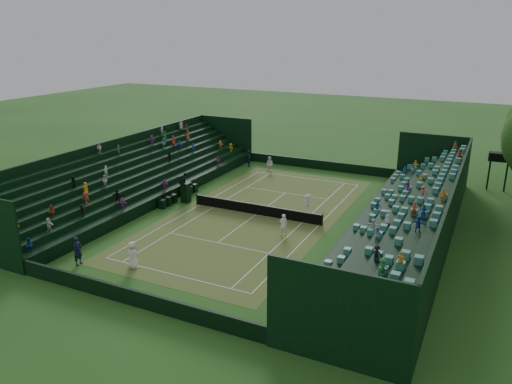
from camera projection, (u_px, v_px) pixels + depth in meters
ground at (256, 215)px, 41.54m from camera, size 160.00×160.00×0.00m
court_surface at (256, 215)px, 41.54m from camera, size 12.97×26.77×0.01m
perimeter_wall_north at (319, 165)px, 54.96m from camera, size 17.17×0.20×1.00m
perimeter_wall_south at (132, 297)px, 27.80m from camera, size 17.17×0.20×1.00m
perimeter_wall_east at (356, 226)px, 37.86m from camera, size 0.20×31.77×1.00m
perimeter_wall_west at (171, 195)px, 44.91m from camera, size 0.20×31.77×1.00m
north_grandstand at (414, 222)px, 35.79m from camera, size 6.60×32.00×4.90m
south_grandstand at (134, 178)px, 46.32m from camera, size 6.60×32.00×4.90m
tennis_net at (256, 209)px, 41.37m from camera, size 11.67×0.10×1.06m
scoreboard_tower at (500, 159)px, 46.86m from camera, size 2.00×1.00×3.70m
umpire_chair at (186, 190)px, 44.23m from camera, size 0.86×0.86×2.72m
courtside_chairs at (179, 195)px, 45.02m from camera, size 0.53×5.50×1.16m
player_near_west at (132, 255)px, 31.99m from camera, size 1.05×0.88×1.84m
player_near_east at (283, 225)px, 37.22m from camera, size 0.73×0.65×1.68m
player_far_west at (270, 164)px, 53.76m from camera, size 0.97×0.84×1.69m
player_far_east at (308, 203)px, 41.77m from camera, size 1.23×1.04×1.65m
line_judge_north at (249, 158)px, 55.83m from camera, size 0.68×0.81×1.90m
line_judge_south at (78, 251)px, 32.46m from camera, size 0.51×0.74×1.97m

